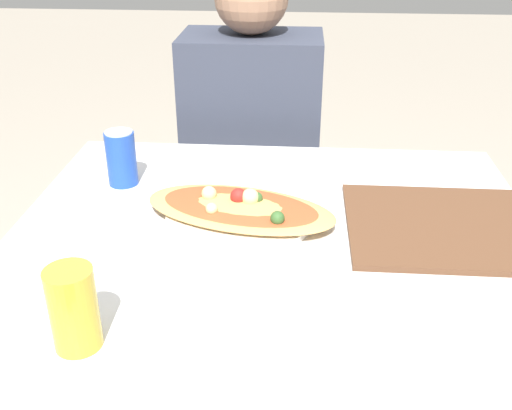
% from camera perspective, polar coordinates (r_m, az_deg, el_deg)
% --- Properties ---
extents(dining_table, '(1.04, 0.94, 0.76)m').
position_cam_1_polar(dining_table, '(1.19, 1.69, -6.55)').
color(dining_table, silver).
rests_on(dining_table, ground_plane).
extents(chair_far_seated, '(0.40, 0.40, 0.93)m').
position_cam_1_polar(chair_far_seated, '(1.98, -0.14, 2.66)').
color(chair_far_seated, black).
rests_on(chair_far_seated, ground_plane).
extents(person_seated, '(0.40, 0.28, 1.21)m').
position_cam_1_polar(person_seated, '(1.79, -0.44, 6.71)').
color(person_seated, '#2D2D38').
rests_on(person_seated, ground_plane).
extents(pizza_main, '(0.43, 0.30, 0.06)m').
position_cam_1_polar(pizza_main, '(1.20, -1.54, -0.52)').
color(pizza_main, white).
rests_on(pizza_main, dining_table).
extents(soda_can, '(0.07, 0.07, 0.12)m').
position_cam_1_polar(soda_can, '(1.37, -12.71, 4.39)').
color(soda_can, '#1E47B2').
rests_on(soda_can, dining_table).
extents(drink_glass, '(0.07, 0.07, 0.13)m').
position_cam_1_polar(drink_glass, '(0.90, -16.99, -9.43)').
color(drink_glass, gold).
rests_on(drink_glass, dining_table).
extents(serving_tray, '(0.44, 0.33, 0.01)m').
position_cam_1_polar(serving_tray, '(1.24, 18.93, -1.97)').
color(serving_tray, brown).
rests_on(serving_tray, dining_table).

